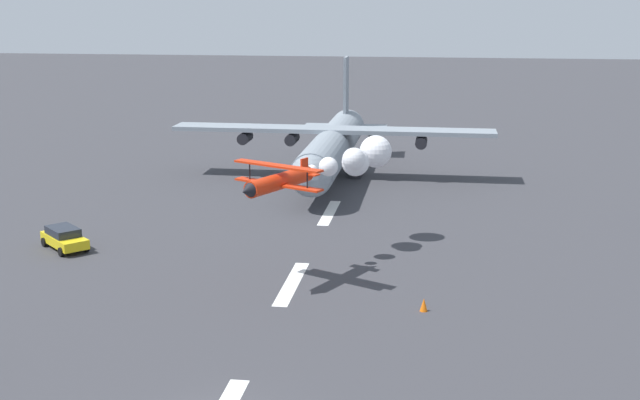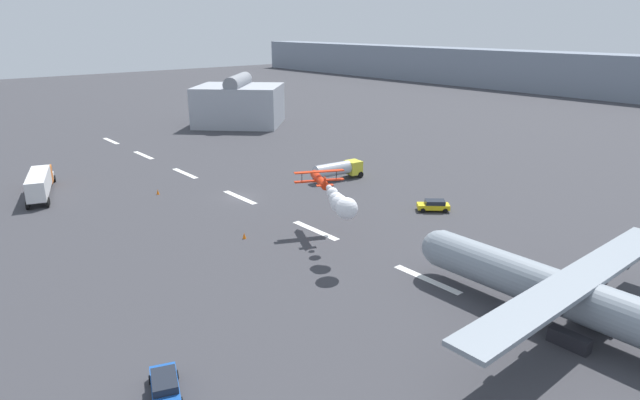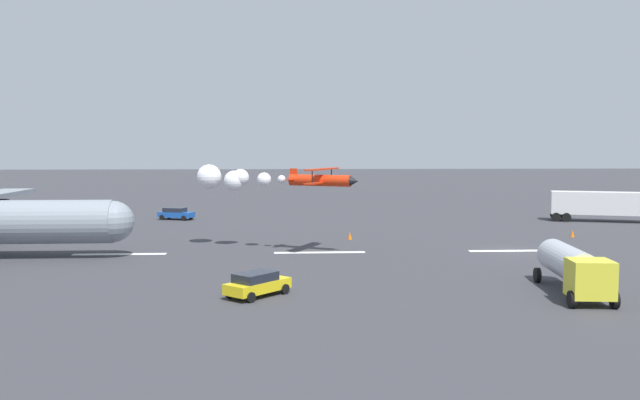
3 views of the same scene
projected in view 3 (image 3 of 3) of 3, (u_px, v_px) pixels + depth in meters
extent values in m
plane|color=#38383D|center=(513.00, 251.00, 59.15)|extent=(440.00, 440.00, 0.00)
cube|color=white|center=(513.00, 251.00, 59.15)|extent=(8.00, 0.90, 0.01)
cube|color=white|center=(320.00, 252.00, 58.20)|extent=(8.00, 0.90, 0.01)
cube|color=white|center=(119.00, 254.00, 57.25)|extent=(8.00, 0.90, 0.01)
sphere|color=gray|center=(113.00, 221.00, 55.48)|extent=(3.47, 3.47, 3.47)
cylinder|color=red|center=(320.00, 180.00, 57.03)|extent=(5.43, 3.34, 0.99)
cube|color=red|center=(322.00, 182.00, 56.97)|extent=(3.32, 5.79, 0.12)
cube|color=red|center=(322.00, 169.00, 56.88)|extent=(3.32, 5.79, 0.12)
cylinder|color=black|center=(331.00, 175.00, 58.88)|extent=(0.08, 0.08, 1.12)
cylinder|color=black|center=(312.00, 177.00, 54.97)|extent=(0.08, 0.08, 1.12)
cube|color=red|center=(294.00, 175.00, 57.97)|extent=(0.67, 0.40, 1.10)
cube|color=red|center=(294.00, 179.00, 58.01)|extent=(1.42, 2.06, 0.08)
cone|color=black|center=(354.00, 181.00, 55.81)|extent=(1.00, 1.06, 0.84)
sphere|color=white|center=(282.00, 179.00, 58.25)|extent=(0.70, 0.70, 0.70)
sphere|color=white|center=(264.00, 180.00, 59.01)|extent=(1.26, 1.26, 1.26)
sphere|color=white|center=(241.00, 178.00, 60.29)|extent=(1.55, 1.55, 1.55)
sphere|color=white|center=(234.00, 181.00, 60.35)|extent=(1.90, 1.90, 1.90)
sphere|color=white|center=(209.00, 177.00, 61.36)|extent=(2.26, 2.26, 2.26)
cube|color=silver|center=(596.00, 203.00, 82.21)|extent=(10.94, 5.77, 2.80)
cylinder|color=black|center=(565.00, 215.00, 84.49)|extent=(1.15, 0.68, 1.10)
cylinder|color=black|center=(555.00, 215.00, 84.80)|extent=(1.15, 0.68, 1.10)
cylinder|color=black|center=(566.00, 217.00, 82.08)|extent=(1.15, 0.68, 1.10)
cylinder|color=black|center=(556.00, 217.00, 82.40)|extent=(1.15, 0.68, 1.10)
cube|color=yellow|center=(590.00, 279.00, 38.55)|extent=(2.63, 2.45, 2.20)
cylinder|color=#B7BCC6|center=(567.00, 262.00, 42.81)|extent=(2.79, 6.60, 2.10)
cylinder|color=black|center=(615.00, 300.00, 37.97)|extent=(0.43, 1.03, 1.00)
cylinder|color=black|center=(573.00, 275.00, 45.24)|extent=(0.43, 1.03, 1.00)
cylinder|color=black|center=(572.00, 299.00, 38.10)|extent=(0.43, 1.03, 1.00)
cylinder|color=black|center=(537.00, 275.00, 45.37)|extent=(0.43, 1.03, 1.00)
cube|color=#194CA5|center=(176.00, 215.00, 84.55)|extent=(4.79, 3.24, 0.65)
cube|color=#1E232D|center=(175.00, 210.00, 84.56)|extent=(3.08, 2.49, 0.55)
cylinder|color=black|center=(191.00, 217.00, 84.97)|extent=(0.68, 0.43, 0.64)
cylinder|color=black|center=(169.00, 216.00, 85.89)|extent=(0.68, 0.43, 0.64)
cylinder|color=black|center=(184.00, 218.00, 83.26)|extent=(0.68, 0.43, 0.64)
cylinder|color=black|center=(162.00, 217.00, 84.18)|extent=(0.68, 0.43, 0.64)
cube|color=yellow|center=(258.00, 286.00, 41.11)|extent=(4.23, 4.38, 0.65)
cube|color=#1E232D|center=(255.00, 277.00, 40.91)|extent=(2.96, 3.02, 0.55)
cylinder|color=black|center=(264.00, 285.00, 42.86)|extent=(0.59, 0.62, 0.64)
cylinder|color=black|center=(230.00, 293.00, 40.55)|extent=(0.59, 0.62, 0.64)
cylinder|color=black|center=(285.00, 289.00, 41.73)|extent=(0.59, 0.62, 0.64)
cylinder|color=black|center=(251.00, 297.00, 39.41)|extent=(0.59, 0.62, 0.64)
cone|color=orange|center=(572.00, 233.00, 68.10)|extent=(0.44, 0.44, 0.75)
cone|color=orange|center=(350.00, 236.00, 66.42)|extent=(0.44, 0.44, 0.75)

